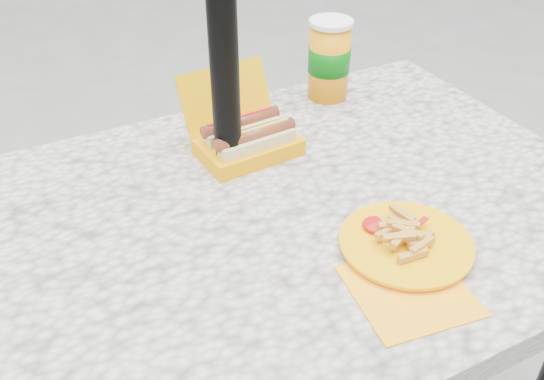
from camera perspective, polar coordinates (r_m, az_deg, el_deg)
name	(u,v)px	position (r m, az deg, el deg)	size (l,w,h in m)	color
picnic_table	(269,260)	(1.09, -0.32, -6.62)	(1.20, 0.80, 0.75)	beige
hotdog_box	(246,138)	(1.16, -2.42, 4.95)	(0.20, 0.19, 0.14)	#EAA300
fries_plate	(405,245)	(0.96, 12.41, -5.11)	(0.25, 0.27, 0.04)	#FFA214
soda_cup	(329,59)	(1.35, 5.40, 12.15)	(0.09, 0.09, 0.18)	orange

